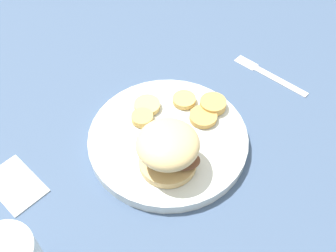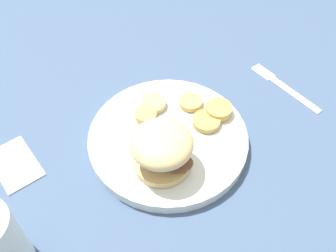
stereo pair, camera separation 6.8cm
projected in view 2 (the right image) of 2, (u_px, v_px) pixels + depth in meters
The scene contains 10 objects.
ground_plane at pixel (168, 143), 0.72m from camera, with size 4.00×4.00×0.00m, color #3D5170.
dinner_plate at pixel (168, 138), 0.71m from camera, with size 0.29×0.29×0.02m.
sandwich at pixel (162, 148), 0.63m from camera, with size 0.10×0.10×0.08m.
potato_round_0 at pixel (219, 110), 0.73m from camera, with size 0.05×0.05×0.02m, color tan.
potato_round_1 at pixel (146, 115), 0.72m from camera, with size 0.04×0.04×0.01m, color tan.
potato_round_2 at pixel (191, 102), 0.75m from camera, with size 0.04×0.04×0.01m, color tan.
potato_round_3 at pixel (207, 122), 0.71m from camera, with size 0.05×0.05×0.01m, color tan.
potato_round_4 at pixel (152, 104), 0.74m from camera, with size 0.05×0.05×0.01m, color #DBB766.
fork at pixel (284, 87), 0.81m from camera, with size 0.07×0.17×0.00m.
napkin at pixel (15, 164), 0.69m from camera, with size 0.10×0.07×0.01m, color white.
Camera 2 is at (-0.16, -0.40, 0.57)m, focal length 42.00 mm.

